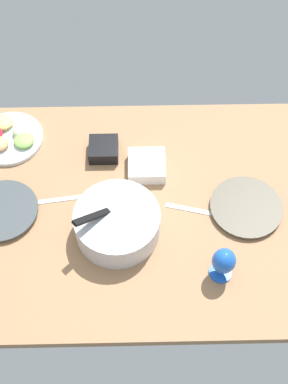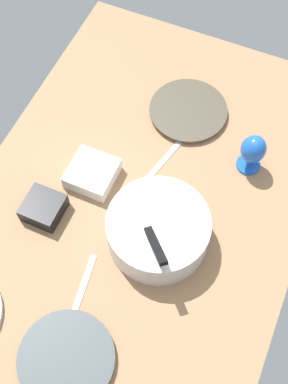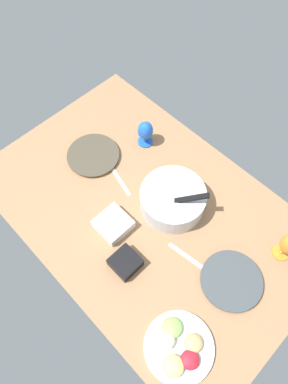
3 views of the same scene
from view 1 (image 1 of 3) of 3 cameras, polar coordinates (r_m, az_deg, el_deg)
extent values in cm
cube|color=#99704C|center=(193.82, -0.97, -1.98)|extent=(160.00, 104.00, 4.00)
cylinder|color=beige|center=(194.89, 11.49, -1.80)|extent=(25.34, 25.34, 1.28)
cylinder|color=#494233|center=(194.03, 11.54, -1.64)|extent=(27.55, 27.55, 0.77)
cylinder|color=silver|center=(197.44, -15.73, -2.16)|extent=(24.82, 24.82, 1.48)
cylinder|color=#3E4549|center=(196.47, -15.81, -1.98)|extent=(26.98, 26.98, 0.89)
cylinder|color=silver|center=(181.92, -3.06, -3.58)|extent=(31.11, 31.11, 11.60)
cylinder|color=white|center=(178.90, -3.11, -3.03)|extent=(28.00, 28.00, 2.09)
cube|color=black|center=(176.15, -4.93, -2.47)|extent=(18.65, 16.52, 12.74)
cylinder|color=silver|center=(217.74, -15.04, 5.89)|extent=(28.06, 28.06, 1.80)
ellipsoid|color=#8CC659|center=(212.42, -13.49, 5.71)|extent=(8.28, 8.28, 2.97)
ellipsoid|color=beige|center=(215.71, -13.92, 6.75)|extent=(6.05, 6.05, 3.58)
ellipsoid|color=#F9E072|center=(220.76, -15.70, 7.65)|extent=(8.44, 8.44, 3.44)
cylinder|color=blue|center=(180.81, 8.67, -9.03)|extent=(7.99, 7.99, 1.00)
cylinder|color=blue|center=(178.77, 8.76, -8.73)|extent=(2.00, 2.00, 3.53)
ellipsoid|color=blue|center=(172.38, 9.07, -7.75)|extent=(8.17, 8.17, 10.72)
cube|color=white|center=(199.48, 0.30, 3.01)|extent=(14.64, 14.64, 5.52)
cube|color=#F9E072|center=(198.06, 0.31, 3.31)|extent=(12.00, 12.00, 1.77)
cube|color=black|center=(204.99, -4.61, 4.86)|extent=(11.75, 11.75, 5.71)
cube|color=tan|center=(203.55, -4.64, 5.18)|extent=(9.63, 9.63, 1.83)
cube|color=silver|center=(191.95, 5.12, -1.93)|extent=(17.90, 6.10, 0.60)
cube|color=silver|center=(196.13, -9.38, -0.81)|extent=(18.08, 4.19, 0.60)
camera|label=2|loc=(0.97, -52.51, 28.65)|focal=47.63mm
camera|label=3|loc=(1.62, -30.18, 47.10)|focal=31.97mm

